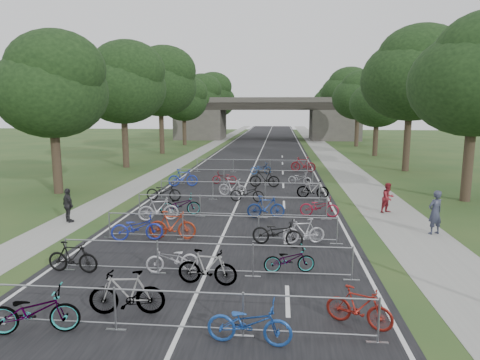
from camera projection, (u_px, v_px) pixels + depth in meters
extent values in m
plane|color=#284A1F|center=(179.00, 333.00, 10.13)|extent=(200.00, 200.00, 0.00)
cube|color=black|center=(263.00, 147.00, 59.23)|extent=(11.00, 140.00, 0.01)
cube|color=gray|center=(321.00, 147.00, 58.49)|extent=(3.00, 140.00, 0.01)
cube|color=gray|center=(210.00, 146.00, 59.91)|extent=(2.00, 140.00, 0.01)
cube|color=silver|center=(263.00, 147.00, 59.23)|extent=(0.12, 140.00, 0.00)
cube|color=#45413D|center=(201.00, 124.00, 74.60)|extent=(8.00, 8.00, 5.00)
cube|color=#45413D|center=(334.00, 125.00, 72.49)|extent=(8.00, 8.00, 5.00)
cube|color=black|center=(267.00, 106.00, 73.03)|extent=(30.00, 8.00, 1.20)
cube|color=#45413D|center=(266.00, 100.00, 69.13)|extent=(30.00, 0.40, 0.90)
cube|color=#45413D|center=(268.00, 101.00, 76.59)|extent=(30.00, 0.40, 0.90)
cylinder|color=#33261C|center=(57.00, 160.00, 26.55)|extent=(0.56, 0.56, 4.20)
ellipsoid|color=black|center=(52.00, 93.00, 25.87)|extent=(6.72, 6.72, 5.51)
sphere|color=black|center=(55.00, 69.00, 25.10)|extent=(5.38, 5.38, 5.38)
sphere|color=black|center=(49.00, 107.00, 26.54)|extent=(4.37, 4.37, 4.37)
cylinder|color=#33261C|center=(468.00, 162.00, 24.28)|extent=(0.56, 0.56, 4.48)
ellipsoid|color=black|center=(475.00, 83.00, 23.55)|extent=(7.17, 7.17, 5.88)
sphere|color=black|center=(461.00, 100.00, 24.24)|extent=(4.66, 4.66, 4.66)
cylinder|color=#33261C|center=(125.00, 141.00, 38.29)|extent=(0.56, 0.56, 4.72)
ellipsoid|color=black|center=(123.00, 88.00, 37.52)|extent=(7.56, 7.56, 6.20)
sphere|color=black|center=(127.00, 70.00, 36.72)|extent=(6.05, 6.05, 6.05)
sphere|color=black|center=(120.00, 100.00, 38.21)|extent=(4.91, 4.91, 4.91)
cylinder|color=#33261C|center=(407.00, 141.00, 36.01)|extent=(0.56, 0.56, 5.11)
ellipsoid|color=black|center=(411.00, 80.00, 35.18)|extent=(8.18, 8.18, 6.70)
sphere|color=black|center=(422.00, 59.00, 34.36)|extent=(6.54, 6.54, 6.54)
sphere|color=black|center=(402.00, 93.00, 35.89)|extent=(5.31, 5.31, 5.31)
cylinder|color=#33261C|center=(162.00, 131.00, 50.03)|extent=(0.56, 0.56, 5.25)
ellipsoid|color=black|center=(160.00, 86.00, 49.18)|extent=(8.40, 8.40, 6.89)
sphere|color=black|center=(164.00, 71.00, 48.35)|extent=(6.72, 6.72, 6.72)
sphere|color=black|center=(158.00, 96.00, 49.89)|extent=(5.46, 5.46, 5.46)
cylinder|color=#33261C|center=(375.00, 139.00, 47.90)|extent=(0.56, 0.56, 3.85)
ellipsoid|color=black|center=(377.00, 104.00, 47.27)|extent=(6.16, 6.16, 5.05)
sphere|color=black|center=(385.00, 93.00, 46.52)|extent=(4.93, 4.93, 4.93)
sphere|color=black|center=(371.00, 111.00, 47.94)|extent=(4.00, 4.00, 4.00)
cylinder|color=#33261C|center=(184.00, 130.00, 61.90)|extent=(0.56, 0.56, 4.20)
ellipsoid|color=black|center=(184.00, 102.00, 61.22)|extent=(6.72, 6.72, 5.51)
sphere|color=black|center=(187.00, 92.00, 60.45)|extent=(5.38, 5.38, 5.38)
sphere|color=black|center=(181.00, 108.00, 61.89)|extent=(4.37, 4.37, 4.37)
cylinder|color=#33261C|center=(357.00, 130.00, 59.63)|extent=(0.56, 0.56, 4.48)
ellipsoid|color=black|center=(358.00, 98.00, 58.90)|extent=(7.17, 7.17, 5.88)
sphere|color=black|center=(364.00, 88.00, 58.12)|extent=(5.73, 5.73, 5.73)
sphere|color=black|center=(354.00, 105.00, 59.58)|extent=(4.66, 4.66, 4.66)
cylinder|color=#33261C|center=(200.00, 125.00, 73.64)|extent=(0.56, 0.56, 4.72)
ellipsoid|color=black|center=(199.00, 98.00, 72.87)|extent=(7.56, 7.56, 6.20)
sphere|color=black|center=(202.00, 89.00, 72.07)|extent=(6.05, 6.05, 6.05)
sphere|color=black|center=(197.00, 104.00, 73.56)|extent=(4.91, 4.91, 4.91)
cylinder|color=#33261C|center=(344.00, 125.00, 71.36)|extent=(0.56, 0.56, 5.11)
ellipsoid|color=black|center=(346.00, 94.00, 70.53)|extent=(8.18, 8.18, 6.70)
sphere|color=black|center=(350.00, 84.00, 69.71)|extent=(6.54, 6.54, 6.54)
sphere|color=black|center=(342.00, 101.00, 71.23)|extent=(5.31, 5.31, 5.31)
cylinder|color=#33261C|center=(211.00, 122.00, 85.38)|extent=(0.56, 0.56, 5.25)
ellipsoid|color=black|center=(211.00, 96.00, 84.52)|extent=(8.40, 8.40, 6.89)
sphere|color=black|center=(213.00, 87.00, 83.70)|extent=(6.72, 6.72, 6.72)
sphere|color=black|center=(209.00, 101.00, 85.23)|extent=(5.46, 5.46, 5.46)
cylinder|color=#33261C|center=(335.00, 126.00, 83.24)|extent=(0.56, 0.56, 3.85)
ellipsoid|color=black|center=(336.00, 106.00, 82.62)|extent=(6.16, 6.16, 5.05)
sphere|color=black|center=(340.00, 100.00, 81.87)|extent=(4.93, 4.93, 4.93)
sphere|color=black|center=(333.00, 110.00, 83.28)|extent=(4.00, 4.00, 4.00)
cylinder|color=#33261C|center=(219.00, 122.00, 97.25)|extent=(0.56, 0.56, 4.20)
ellipsoid|color=black|center=(219.00, 104.00, 96.56)|extent=(6.72, 6.72, 5.51)
sphere|color=black|center=(221.00, 98.00, 95.80)|extent=(5.38, 5.38, 5.38)
sphere|color=black|center=(217.00, 108.00, 97.24)|extent=(4.37, 4.37, 4.37)
cylinder|color=#33261C|center=(328.00, 122.00, 94.98)|extent=(0.56, 0.56, 4.48)
ellipsoid|color=black|center=(329.00, 102.00, 94.25)|extent=(7.17, 7.17, 5.88)
sphere|color=black|center=(332.00, 95.00, 93.46)|extent=(5.73, 5.73, 5.73)
sphere|color=black|center=(326.00, 106.00, 94.93)|extent=(4.66, 4.66, 4.66)
cylinder|color=gray|center=(178.00, 292.00, 9.96)|extent=(9.20, 0.04, 0.04)
cylinder|color=gray|center=(179.00, 326.00, 10.10)|extent=(9.20, 0.04, 0.04)
cylinder|color=gray|center=(115.00, 309.00, 10.18)|extent=(0.05, 0.05, 1.10)
cube|color=gray|center=(116.00, 330.00, 10.27)|extent=(0.50, 0.08, 0.03)
cylinder|color=gray|center=(243.00, 315.00, 9.90)|extent=(0.05, 0.05, 1.10)
cube|color=gray|center=(243.00, 336.00, 9.99)|extent=(0.50, 0.08, 0.03)
cylinder|color=gray|center=(379.00, 321.00, 9.62)|extent=(0.05, 0.05, 1.10)
cube|color=gray|center=(377.00, 343.00, 9.71)|extent=(0.50, 0.08, 0.03)
cylinder|color=gray|center=(205.00, 244.00, 13.49)|extent=(9.20, 0.04, 0.04)
cylinder|color=gray|center=(205.00, 270.00, 13.64)|extent=(9.20, 0.04, 0.04)
cylinder|color=gray|center=(66.00, 254.00, 14.00)|extent=(0.05, 0.05, 1.10)
cube|color=gray|center=(67.00, 270.00, 14.09)|extent=(0.50, 0.08, 0.03)
cylinder|color=gray|center=(158.00, 257.00, 13.72)|extent=(0.05, 0.05, 1.10)
cube|color=gray|center=(158.00, 273.00, 13.80)|extent=(0.50, 0.08, 0.03)
cylinder|color=gray|center=(253.00, 260.00, 13.43)|extent=(0.05, 0.05, 1.10)
cube|color=gray|center=(253.00, 276.00, 13.52)|extent=(0.50, 0.08, 0.03)
cylinder|color=gray|center=(352.00, 264.00, 13.15)|extent=(0.05, 0.05, 1.10)
cube|color=gray|center=(352.00, 280.00, 13.24)|extent=(0.50, 0.08, 0.03)
cylinder|color=gray|center=(220.00, 216.00, 17.03)|extent=(9.20, 0.04, 0.04)
cylinder|color=gray|center=(221.00, 237.00, 17.17)|extent=(9.20, 0.04, 0.04)
cylinder|color=gray|center=(109.00, 225.00, 17.53)|extent=(0.05, 0.05, 1.10)
cube|color=gray|center=(110.00, 237.00, 17.62)|extent=(0.50, 0.08, 0.03)
cylinder|color=gray|center=(183.00, 227.00, 17.25)|extent=(0.05, 0.05, 1.10)
cube|color=gray|center=(183.00, 239.00, 17.34)|extent=(0.50, 0.08, 0.03)
cylinder|color=gray|center=(259.00, 229.00, 16.97)|extent=(0.05, 0.05, 1.10)
cube|color=gray|center=(259.00, 242.00, 17.06)|extent=(0.50, 0.08, 0.03)
cylinder|color=gray|center=(337.00, 231.00, 16.69)|extent=(0.05, 0.05, 1.10)
cube|color=gray|center=(337.00, 244.00, 16.78)|extent=(0.50, 0.08, 0.03)
cylinder|color=gray|center=(231.00, 196.00, 20.76)|extent=(9.20, 0.04, 0.04)
cylinder|color=gray|center=(231.00, 214.00, 20.90)|extent=(9.20, 0.04, 0.04)
cylinder|color=gray|center=(139.00, 204.00, 21.26)|extent=(0.05, 0.05, 1.10)
cube|color=gray|center=(140.00, 215.00, 21.35)|extent=(0.50, 0.08, 0.03)
cylinder|color=gray|center=(200.00, 206.00, 20.98)|extent=(0.05, 0.05, 1.10)
cube|color=gray|center=(200.00, 216.00, 21.07)|extent=(0.50, 0.08, 0.03)
cylinder|color=gray|center=(263.00, 207.00, 20.70)|extent=(0.05, 0.05, 1.10)
cube|color=gray|center=(262.00, 218.00, 20.79)|extent=(0.50, 0.08, 0.03)
cylinder|color=gray|center=(327.00, 208.00, 20.42)|extent=(0.05, 0.05, 1.10)
cube|color=gray|center=(326.00, 219.00, 20.51)|extent=(0.50, 0.08, 0.03)
cylinder|color=gray|center=(239.00, 182.00, 24.69)|extent=(9.20, 0.04, 0.04)
cylinder|color=gray|center=(239.00, 197.00, 24.83)|extent=(9.20, 0.04, 0.04)
cylinder|color=gray|center=(161.00, 189.00, 25.19)|extent=(0.05, 0.05, 1.10)
cube|color=gray|center=(162.00, 198.00, 25.28)|extent=(0.50, 0.08, 0.03)
cylinder|color=gray|center=(213.00, 190.00, 24.91)|extent=(0.05, 0.05, 1.10)
cube|color=gray|center=(213.00, 199.00, 25.00)|extent=(0.50, 0.08, 0.03)
cylinder|color=gray|center=(265.00, 191.00, 24.63)|extent=(0.05, 0.05, 1.10)
cube|color=gray|center=(265.00, 200.00, 24.72)|extent=(0.50, 0.08, 0.03)
cylinder|color=gray|center=(319.00, 192.00, 24.35)|extent=(0.05, 0.05, 1.10)
cube|color=gray|center=(319.00, 201.00, 24.44)|extent=(0.50, 0.08, 0.03)
cylinder|color=gray|center=(246.00, 170.00, 29.60)|extent=(9.20, 0.04, 0.04)
cylinder|color=gray|center=(246.00, 182.00, 29.74)|extent=(9.20, 0.04, 0.04)
cylinder|color=gray|center=(181.00, 176.00, 30.10)|extent=(0.05, 0.05, 1.10)
cube|color=gray|center=(181.00, 184.00, 30.19)|extent=(0.50, 0.08, 0.03)
cylinder|color=gray|center=(224.00, 177.00, 29.82)|extent=(0.05, 0.05, 1.10)
cube|color=gray|center=(224.00, 184.00, 29.91)|extent=(0.50, 0.08, 0.03)
cylinder|color=gray|center=(268.00, 177.00, 29.54)|extent=(0.05, 0.05, 1.10)
cube|color=gray|center=(268.00, 185.00, 29.63)|extent=(0.50, 0.08, 0.03)
cylinder|color=gray|center=(313.00, 178.00, 29.26)|extent=(0.05, 0.05, 1.10)
cube|color=gray|center=(312.00, 186.00, 29.35)|extent=(0.50, 0.08, 0.03)
cylinder|color=gray|center=(252.00, 160.00, 35.49)|extent=(9.20, 0.04, 0.04)
cylinder|color=gray|center=(252.00, 170.00, 35.63)|extent=(9.20, 0.04, 0.04)
cylinder|color=gray|center=(197.00, 165.00, 35.99)|extent=(0.05, 0.05, 1.10)
cube|color=gray|center=(197.00, 171.00, 36.08)|extent=(0.50, 0.08, 0.03)
cylinder|color=gray|center=(233.00, 166.00, 35.71)|extent=(0.05, 0.05, 1.10)
cube|color=gray|center=(233.00, 172.00, 35.80)|extent=(0.50, 0.08, 0.03)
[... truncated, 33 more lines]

